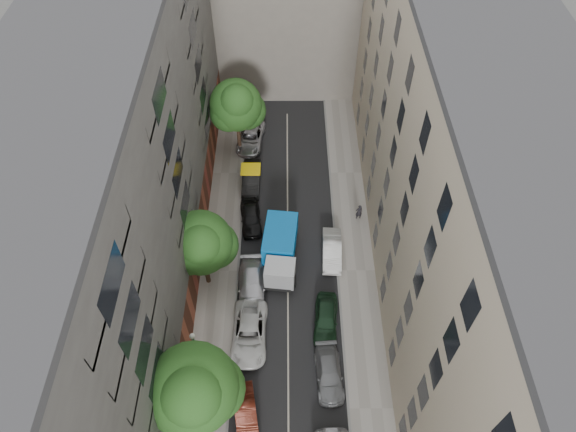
{
  "coord_description": "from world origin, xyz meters",
  "views": [
    {
      "loc": [
        -0.07,
        -22.94,
        34.61
      ],
      "look_at": [
        0.02,
        0.84,
        6.0
      ],
      "focal_mm": 32.0,
      "sensor_mm": 36.0,
      "label": 1
    }
  ],
  "objects_px": {
    "tarp_truck": "(280,249)",
    "car_right_1": "(329,374)",
    "car_left_1": "(246,412)",
    "car_left_5": "(251,178)",
    "car_left_3": "(252,286)",
    "pedestrian": "(359,212)",
    "tree_mid": "(202,245)",
    "tree_far": "(237,107)",
    "car_right_2": "(326,318)",
    "car_left_6": "(251,138)",
    "tree_near": "(195,391)",
    "car_right_3": "(332,250)",
    "car_left_4": "(251,217)",
    "car_left_2": "(249,333)",
    "lamp_post": "(197,352)"
  },
  "relations": [
    {
      "from": "car_left_3",
      "to": "car_left_6",
      "type": "xyz_separation_m",
      "value": [
        -0.8,
        17.17,
        -0.04
      ]
    },
    {
      "from": "car_left_2",
      "to": "car_left_3",
      "type": "xyz_separation_m",
      "value": [
        0.0,
        3.94,
        0.0
      ]
    },
    {
      "from": "car_left_2",
      "to": "car_left_5",
      "type": "bearing_deg",
      "value": 92.47
    },
    {
      "from": "car_right_2",
      "to": "tree_near",
      "type": "distance_m",
      "value": 12.54
    },
    {
      "from": "car_left_3",
      "to": "tree_far",
      "type": "height_order",
      "value": "tree_far"
    },
    {
      "from": "car_left_2",
      "to": "car_left_6",
      "type": "bearing_deg",
      "value": 92.78
    },
    {
      "from": "tarp_truck",
      "to": "car_left_4",
      "type": "bearing_deg",
      "value": 128.79
    },
    {
      "from": "car_left_5",
      "to": "car_right_1",
      "type": "distance_m",
      "value": 19.48
    },
    {
      "from": "lamp_post",
      "to": "car_left_4",
      "type": "bearing_deg",
      "value": 79.19
    },
    {
      "from": "car_left_4",
      "to": "car_left_6",
      "type": "height_order",
      "value": "car_left_4"
    },
    {
      "from": "car_right_3",
      "to": "tree_near",
      "type": "relative_size",
      "value": 0.45
    },
    {
      "from": "car_left_2",
      "to": "car_left_5",
      "type": "xyz_separation_m",
      "value": [
        -0.5,
        15.5,
        0.0
      ]
    },
    {
      "from": "car_left_5",
      "to": "pedestrian",
      "type": "height_order",
      "value": "pedestrian"
    },
    {
      "from": "tarp_truck",
      "to": "car_left_5",
      "type": "xyz_separation_m",
      "value": [
        -2.7,
        8.64,
        -0.81
      ]
    },
    {
      "from": "car_left_5",
      "to": "pedestrian",
      "type": "relative_size",
      "value": 2.77
    },
    {
      "from": "car_left_1",
      "to": "tree_mid",
      "type": "xyz_separation_m",
      "value": [
        -3.38,
        10.35,
        4.39
      ]
    },
    {
      "from": "car_right_3",
      "to": "tree_mid",
      "type": "distance_m",
      "value": 11.02
    },
    {
      "from": "lamp_post",
      "to": "pedestrian",
      "type": "relative_size",
      "value": 3.77
    },
    {
      "from": "tree_mid",
      "to": "tree_far",
      "type": "xyz_separation_m",
      "value": [
        1.67,
        14.94,
        0.52
      ]
    },
    {
      "from": "car_left_1",
      "to": "car_left_4",
      "type": "relative_size",
      "value": 0.96
    },
    {
      "from": "car_left_3",
      "to": "lamp_post",
      "type": "xyz_separation_m",
      "value": [
        -3.0,
        -6.88,
        3.25
      ]
    },
    {
      "from": "tarp_truck",
      "to": "car_right_1",
      "type": "distance_m",
      "value": 10.47
    },
    {
      "from": "tree_mid",
      "to": "pedestrian",
      "type": "relative_size",
      "value": 4.54
    },
    {
      "from": "car_left_4",
      "to": "car_right_1",
      "type": "distance_m",
      "value": 15.11
    },
    {
      "from": "car_left_2",
      "to": "tree_mid",
      "type": "relative_size",
      "value": 0.72
    },
    {
      "from": "car_left_6",
      "to": "car_right_2",
      "type": "bearing_deg",
      "value": -65.11
    },
    {
      "from": "tree_far",
      "to": "car_left_2",
      "type": "bearing_deg",
      "value": -85.05
    },
    {
      "from": "car_left_3",
      "to": "car_left_1",
      "type": "bearing_deg",
      "value": -91.94
    },
    {
      "from": "tree_near",
      "to": "tree_far",
      "type": "height_order",
      "value": "tree_near"
    },
    {
      "from": "car_right_1",
      "to": "car_right_2",
      "type": "xyz_separation_m",
      "value": [
        0.0,
        4.2,
        0.09
      ]
    },
    {
      "from": "car_right_2",
      "to": "pedestrian",
      "type": "distance_m",
      "value": 10.59
    },
    {
      "from": "car_left_3",
      "to": "tree_far",
      "type": "bearing_deg",
      "value": 94.23
    },
    {
      "from": "car_left_1",
      "to": "car_left_5",
      "type": "bearing_deg",
      "value": 81.81
    },
    {
      "from": "lamp_post",
      "to": "pedestrian",
      "type": "bearing_deg",
      "value": 49.94
    },
    {
      "from": "car_right_2",
      "to": "tree_mid",
      "type": "height_order",
      "value": "tree_mid"
    },
    {
      "from": "car_left_5",
      "to": "car_right_3",
      "type": "bearing_deg",
      "value": -49.14
    },
    {
      "from": "car_left_4",
      "to": "pedestrian",
      "type": "distance_m",
      "value": 9.3
    },
    {
      "from": "car_left_6",
      "to": "car_left_1",
      "type": "bearing_deg",
      "value": -81.22
    },
    {
      "from": "tree_mid",
      "to": "car_left_4",
      "type": "bearing_deg",
      "value": 63.82
    },
    {
      "from": "tree_far",
      "to": "car_right_2",
      "type": "bearing_deg",
      "value": -68.44
    },
    {
      "from": "car_left_4",
      "to": "tarp_truck",
      "type": "bearing_deg",
      "value": -64.7
    },
    {
      "from": "tree_mid",
      "to": "pedestrian",
      "type": "distance_m",
      "value": 14.5
    },
    {
      "from": "car_right_1",
      "to": "tree_near",
      "type": "distance_m",
      "value": 10.56
    },
    {
      "from": "car_left_4",
      "to": "car_left_1",
      "type": "bearing_deg",
      "value": -95.95
    },
    {
      "from": "car_left_6",
      "to": "lamp_post",
      "type": "xyz_separation_m",
      "value": [
        -2.2,
        -24.04,
        3.29
      ]
    },
    {
      "from": "tarp_truck",
      "to": "car_left_2",
      "type": "xyz_separation_m",
      "value": [
        -2.2,
        -6.86,
        -0.82
      ]
    },
    {
      "from": "car_left_5",
      "to": "car_left_6",
      "type": "relative_size",
      "value": 0.89
    },
    {
      "from": "tarp_truck",
      "to": "car_right_2",
      "type": "distance_m",
      "value": 6.66
    },
    {
      "from": "car_left_3",
      "to": "car_right_2",
      "type": "bearing_deg",
      "value": -28.01
    },
    {
      "from": "car_left_2",
      "to": "car_right_2",
      "type": "distance_m",
      "value": 5.73
    }
  ]
}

